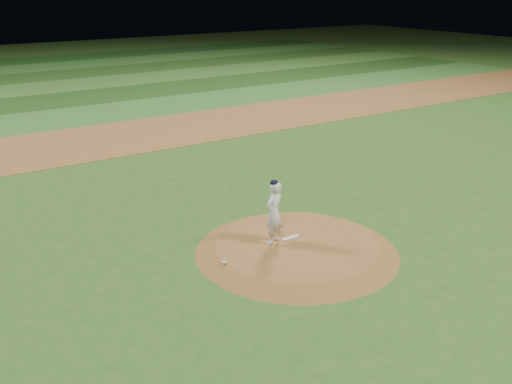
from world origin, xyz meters
name	(u,v)px	position (x,y,z in m)	size (l,w,h in m)	color
ground	(296,251)	(0.00, 0.00, 0.00)	(120.00, 120.00, 0.00)	#2E581C
infield_dirt_band	(114,138)	(0.00, 14.00, 0.01)	(70.00, 6.00, 0.02)	brown
outfield_stripe_0	(78,116)	(0.00, 19.50, 0.01)	(70.00, 5.00, 0.02)	#316B27
outfield_stripe_1	(53,101)	(0.00, 24.50, 0.01)	(70.00, 5.00, 0.02)	#1E4616
outfield_stripe_2	(33,88)	(0.00, 29.50, 0.01)	(70.00, 5.00, 0.02)	#366A26
outfield_stripe_3	(17,78)	(0.00, 34.50, 0.01)	(70.00, 5.00, 0.02)	#224A18
outfield_stripe_4	(4,70)	(0.00, 39.50, 0.01)	(70.00, 5.00, 0.02)	#306B27
pitchers_mound	(296,247)	(0.00, 0.00, 0.12)	(5.50, 5.50, 0.25)	brown
pitching_rubber	(291,238)	(0.06, 0.35, 0.26)	(0.55, 0.14, 0.03)	beige
rosin_bag	(224,262)	(-2.23, 0.06, 0.28)	(0.12, 0.12, 0.07)	silver
pitcher_on_mound	(274,212)	(-0.50, 0.37, 1.13)	(0.74, 0.61, 1.80)	white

